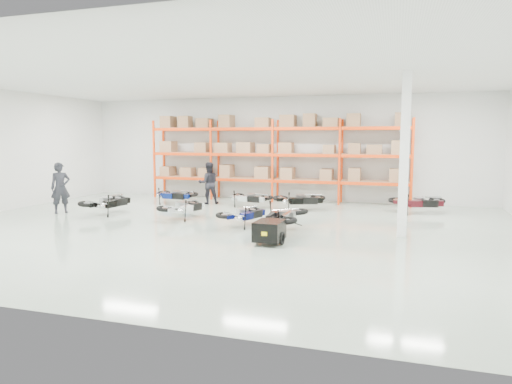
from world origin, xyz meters
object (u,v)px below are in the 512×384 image
(trailer, at_px, (269,231))
(moto_back_b, at_px, (249,195))
(moto_silver_left, at_px, (184,204))
(moto_touring_right, at_px, (284,212))
(moto_back_c, at_px, (300,196))
(moto_back_a, at_px, (175,192))
(person_back, at_px, (208,183))
(person_left, at_px, (60,188))
(moto_blue_centre, at_px, (244,211))
(moto_black_far_left, at_px, (108,199))
(moto_back_d, at_px, (418,199))

(trailer, xyz_separation_m, moto_back_b, (-2.43, 5.89, 0.12))
(moto_silver_left, height_order, moto_touring_right, moto_touring_right)
(moto_back_b, relative_size, moto_back_c, 0.90)
(moto_back_a, distance_m, person_back, 1.43)
(moto_back_a, xyz_separation_m, person_left, (-2.90, -3.25, 0.42))
(moto_touring_right, relative_size, moto_back_c, 1.10)
(moto_back_a, relative_size, person_back, 0.94)
(moto_blue_centre, distance_m, moto_black_far_left, 5.40)
(moto_blue_centre, distance_m, person_back, 5.10)
(moto_blue_centre, height_order, moto_touring_right, moto_touring_right)
(moto_silver_left, height_order, moto_back_d, moto_back_d)
(moto_back_a, distance_m, person_left, 4.38)
(person_left, bearing_deg, person_back, -7.77)
(moto_silver_left, xyz_separation_m, moto_black_far_left, (-3.01, 0.04, 0.04))
(moto_touring_right, bearing_deg, moto_silver_left, 162.96)
(moto_blue_centre, height_order, person_back, person_back)
(moto_back_b, height_order, person_back, person_back)
(moto_blue_centre, relative_size, moto_touring_right, 0.83)
(trailer, xyz_separation_m, moto_back_c, (-0.37, 5.70, 0.18))
(moto_blue_centre, relative_size, moto_back_c, 0.92)
(moto_black_far_left, bearing_deg, moto_touring_right, 179.08)
(moto_back_a, bearing_deg, person_back, -62.30)
(person_left, relative_size, person_back, 1.07)
(trailer, relative_size, moto_back_d, 0.83)
(moto_black_far_left, xyz_separation_m, person_left, (-1.77, -0.29, 0.37))
(moto_back_d, distance_m, person_back, 8.20)
(moto_back_a, relative_size, person_left, 0.88)
(moto_silver_left, height_order, person_left, person_left)
(moto_back_a, bearing_deg, moto_black_far_left, 165.08)
(moto_silver_left, height_order, moto_back_c, moto_back_c)
(moto_silver_left, xyz_separation_m, person_left, (-4.77, -0.24, 0.41))
(trailer, distance_m, moto_back_c, 5.71)
(moto_touring_right, bearing_deg, moto_black_far_left, 169.97)
(moto_touring_right, bearing_deg, person_back, 132.87)
(moto_back_d, xyz_separation_m, person_back, (-8.20, 0.02, 0.33))
(moto_black_far_left, relative_size, trailer, 1.26)
(moto_back_a, xyz_separation_m, person_back, (1.29, 0.51, 0.37))
(moto_back_a, bearing_deg, person_left, 144.31)
(moto_touring_right, distance_m, moto_back_c, 4.11)
(person_left, bearing_deg, moto_back_c, -28.26)
(moto_blue_centre, height_order, trailer, moto_blue_centre)
(moto_back_c, bearing_deg, moto_back_a, 69.20)
(moto_silver_left, distance_m, moto_black_far_left, 3.01)
(moto_touring_right, xyz_separation_m, moto_back_b, (-2.43, 4.29, -0.11))
(moto_black_far_left, height_order, person_back, person_back)
(moto_touring_right, height_order, person_back, person_back)
(moto_black_far_left, relative_size, moto_back_c, 1.05)
(person_back, bearing_deg, moto_silver_left, 70.77)
(moto_back_c, xyz_separation_m, person_back, (-3.96, 0.57, 0.33))
(moto_back_b, distance_m, person_left, 6.99)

